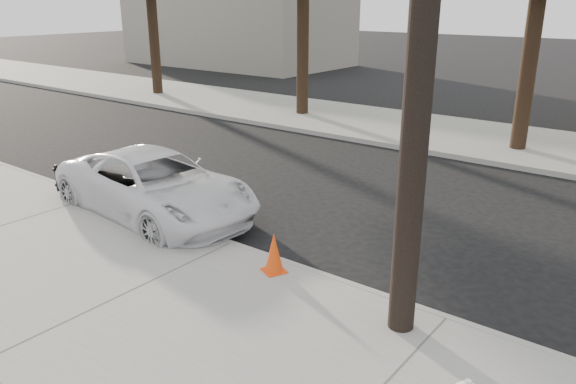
# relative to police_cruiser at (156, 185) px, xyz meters

# --- Properties ---
(ground) EXTENTS (120.00, 120.00, 0.00)m
(ground) POSITION_rel_police_cruiser_xyz_m (2.35, 1.80, -0.66)
(ground) COLOR black
(ground) RESTS_ON ground
(near_sidewalk) EXTENTS (90.00, 4.40, 0.15)m
(near_sidewalk) POSITION_rel_police_cruiser_xyz_m (2.35, -2.50, -0.59)
(near_sidewalk) COLOR gray
(near_sidewalk) RESTS_ON ground
(far_sidewalk) EXTENTS (90.00, 5.00, 0.15)m
(far_sidewalk) POSITION_rel_police_cruiser_xyz_m (2.35, 10.30, -0.59)
(far_sidewalk) COLOR gray
(far_sidewalk) RESTS_ON ground
(curb_near) EXTENTS (90.00, 0.12, 0.16)m
(curb_near) POSITION_rel_police_cruiser_xyz_m (2.35, -0.30, -0.59)
(curb_near) COLOR #9E9B93
(curb_near) RESTS_ON ground
(building_far) EXTENTS (14.00, 8.00, 5.00)m
(building_far) POSITION_rel_police_cruiser_xyz_m (-17.65, 21.80, 1.84)
(building_far) COLOR gray
(building_far) RESTS_ON ground
(police_cruiser) EXTENTS (4.93, 2.61, 1.32)m
(police_cruiser) POSITION_rel_police_cruiser_xyz_m (0.00, 0.00, 0.00)
(police_cruiser) COLOR white
(police_cruiser) RESTS_ON ground
(traffic_cone) EXTENTS (0.45, 0.45, 0.65)m
(traffic_cone) POSITION_rel_police_cruiser_xyz_m (3.64, -0.70, -0.19)
(traffic_cone) COLOR #FF480D
(traffic_cone) RESTS_ON near_sidewalk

